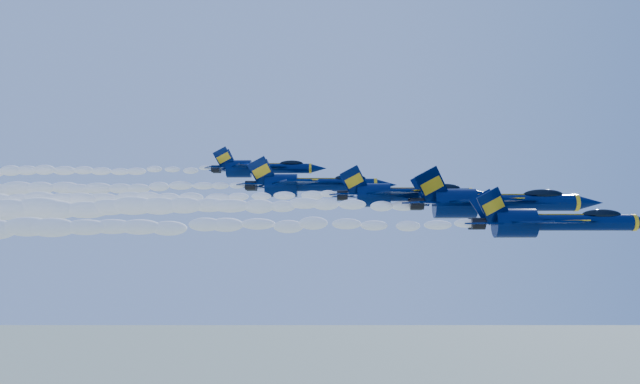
{
  "coord_description": "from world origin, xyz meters",
  "views": [
    {
      "loc": [
        -6.24,
        -64.8,
        149.47
      ],
      "look_at": [
        -7.47,
        5.81,
        154.0
      ],
      "focal_mm": 35.0,
      "sensor_mm": 36.0,
      "label": 1
    }
  ],
  "objects_px": {
    "jet_third": "(404,194)",
    "jet_fourth": "(311,184)",
    "jet_fifth": "(262,168)",
    "jet_second": "(493,202)",
    "jet_lead": "(552,222)"
  },
  "relations": [
    {
      "from": "jet_third",
      "to": "jet_fourth",
      "type": "relative_size",
      "value": 0.91
    },
    {
      "from": "jet_fourth",
      "to": "jet_fifth",
      "type": "distance_m",
      "value": 10.86
    },
    {
      "from": "jet_second",
      "to": "jet_fifth",
      "type": "distance_m",
      "value": 34.49
    },
    {
      "from": "jet_third",
      "to": "jet_fifth",
      "type": "relative_size",
      "value": 1.09
    },
    {
      "from": "jet_lead",
      "to": "jet_third",
      "type": "relative_size",
      "value": 0.95
    },
    {
      "from": "jet_second",
      "to": "jet_third",
      "type": "height_order",
      "value": "jet_third"
    },
    {
      "from": "jet_third",
      "to": "jet_fourth",
      "type": "bearing_deg",
      "value": 141.72
    },
    {
      "from": "jet_third",
      "to": "jet_fifth",
      "type": "height_order",
      "value": "jet_fifth"
    },
    {
      "from": "jet_fourth",
      "to": "jet_lead",
      "type": "bearing_deg",
      "value": -47.18
    },
    {
      "from": "jet_lead",
      "to": "jet_fifth",
      "type": "height_order",
      "value": "jet_fifth"
    },
    {
      "from": "jet_lead",
      "to": "jet_fourth",
      "type": "distance_m",
      "value": 32.47
    },
    {
      "from": "jet_lead",
      "to": "jet_third",
      "type": "distance_m",
      "value": 19.04
    },
    {
      "from": "jet_third",
      "to": "jet_second",
      "type": "bearing_deg",
      "value": -32.63
    },
    {
      "from": "jet_fifth",
      "to": "jet_second",
      "type": "bearing_deg",
      "value": -39.33
    },
    {
      "from": "jet_second",
      "to": "jet_fourth",
      "type": "relative_size",
      "value": 1.05
    }
  ]
}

